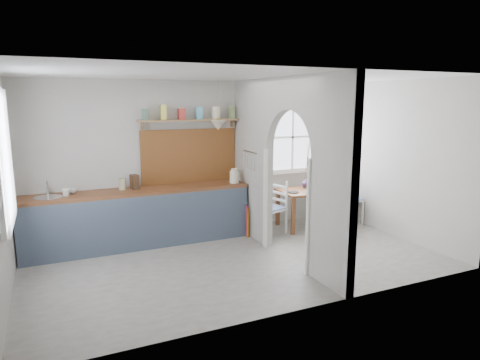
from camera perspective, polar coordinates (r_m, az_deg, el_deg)
name	(u,v)px	position (r m, az deg, el deg)	size (l,w,h in m)	color
floor	(239,261)	(6.25, -0.15, -10.77)	(5.80, 3.20, 0.01)	gray
ceiling	(239,75)	(5.83, -0.16, 13.79)	(5.80, 3.20, 0.01)	#B9B5AC
walls	(239,172)	(5.90, -0.16, 1.08)	(5.81, 3.21, 2.60)	#B9B5AC
partition	(281,158)	(6.24, 5.50, 2.96)	(0.12, 3.20, 2.60)	#B9B5AC
kitchen_window	(0,158)	(5.36, -29.40, 2.54)	(0.10, 1.16, 1.50)	white
nook_window	(292,137)	(8.07, 7.01, 5.71)	(1.76, 0.10, 1.30)	white
counter	(140,217)	(6.99, -13.22, -4.78)	(3.50, 0.60, 0.90)	brown
sink	(48,198)	(6.75, -24.21, -2.20)	(0.40, 0.40, 0.02)	silver
backsplash	(190,156)	(7.28, -6.74, 3.21)	(1.65, 0.03, 0.90)	brown
shelf	(190,117)	(7.14, -6.64, 8.30)	(1.75, 0.20, 0.21)	#A37755
pendant_lamp	(218,125)	(6.95, -2.94, 7.32)	(0.26, 0.26, 0.16)	#EFE6CA
utensil_rail	(250,152)	(6.94, 1.39, 3.76)	(0.02, 0.02, 0.50)	silver
dining_table	(310,208)	(7.86, 9.29, -3.75)	(1.11, 0.74, 0.69)	brown
chair_left	(271,208)	(7.38, 4.13, -3.69)	(0.42, 0.42, 0.92)	white
chair_right	(349,198)	(8.31, 14.35, -2.32)	(0.43, 0.43, 0.93)	white
kettle	(234,176)	(7.20, -0.77, 0.57)	(0.20, 0.16, 0.25)	#EAE8CB
mug_a	(66,193)	(6.69, -22.15, -1.56)	(0.12, 0.12, 0.11)	silver
mug_b	(73,191)	(6.86, -21.43, -1.35)	(0.11, 0.11, 0.08)	white
knife_block	(134,182)	(6.91, -13.90, -0.24)	(0.10, 0.15, 0.23)	#3F2A18
jar	(122,184)	(6.90, -15.42, -0.53)	(0.11, 0.11, 0.18)	tan
towel_magenta	(247,221)	(7.23, 0.87, -5.47)	(0.02, 0.03, 0.53)	#BE2B72
towel_orange	(248,223)	(7.19, 1.04, -5.76)	(0.02, 0.03, 0.54)	#CD6C0D
bowl	(324,187)	(7.87, 11.20, -0.98)	(0.27, 0.27, 0.07)	white
table_cup	(308,190)	(7.56, 9.05, -1.31)	(0.09, 0.09, 0.08)	#3E773F
plate	(293,192)	(7.50, 7.11, -1.62)	(0.19, 0.19, 0.02)	black
vase	(307,182)	(7.94, 8.91, -0.30)	(0.20, 0.20, 0.20)	#45294D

